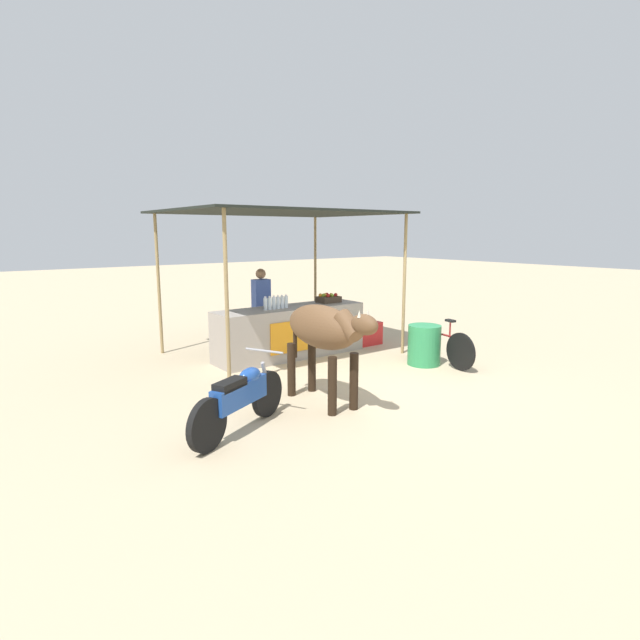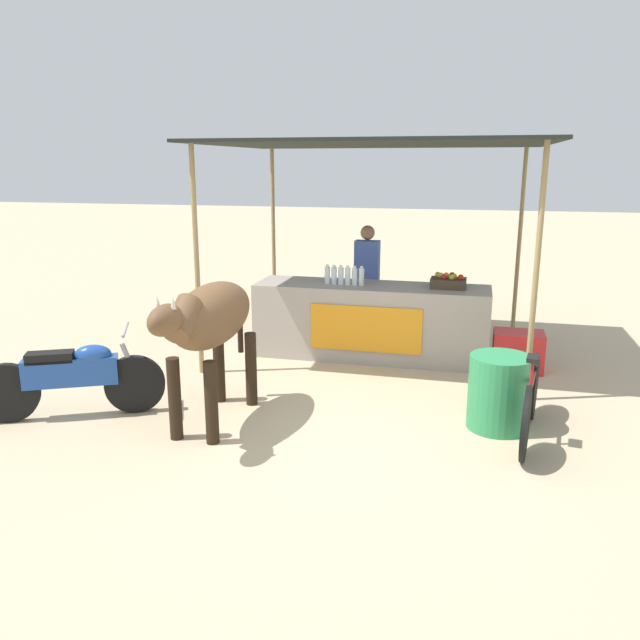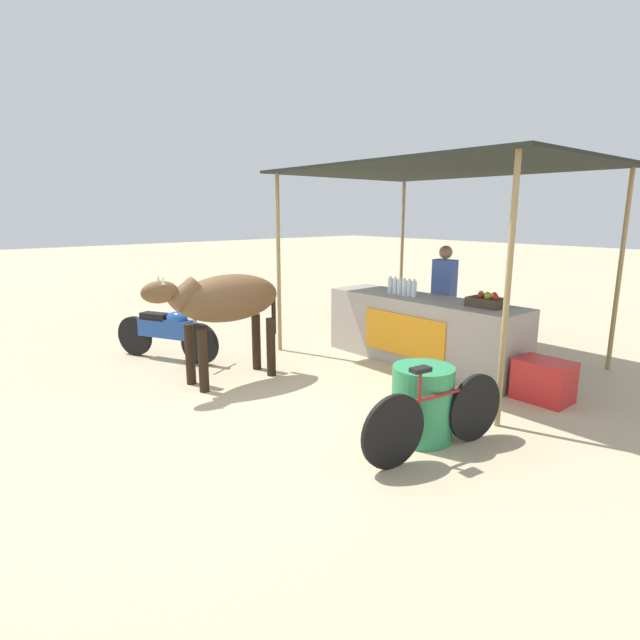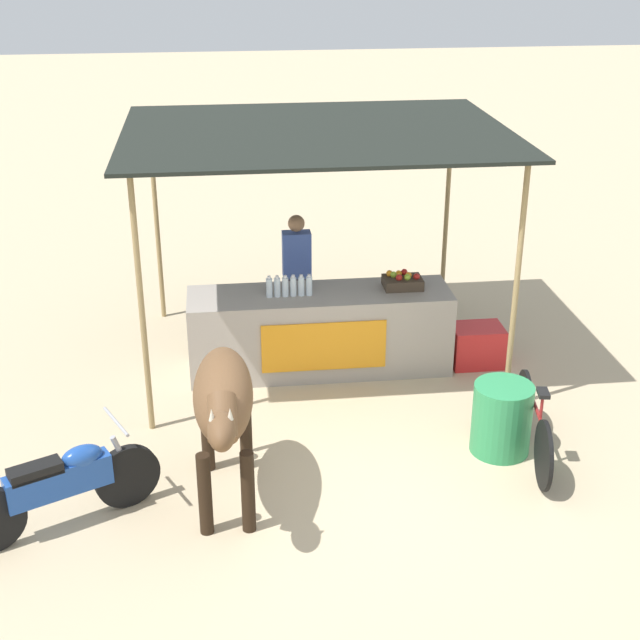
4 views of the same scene
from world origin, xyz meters
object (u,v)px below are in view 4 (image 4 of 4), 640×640
at_px(fruit_crate, 403,281).
at_px(bicycle_leaning, 534,426).
at_px(cow, 223,402).
at_px(water_barrel, 502,418).
at_px(cooler_box, 476,345).
at_px(motorcycle_parked, 62,484).
at_px(vendor_behind_counter, 297,278).
at_px(stall_counter, 320,331).

relative_size(fruit_crate, bicycle_leaning, 0.27).
bearing_deg(cow, water_barrel, 11.56).
distance_m(cooler_box, cow, 3.92).
bearing_deg(motorcycle_parked, water_barrel, 10.28).
xyz_separation_m(vendor_behind_counter, cooler_box, (2.04, -0.85, -0.61)).
relative_size(fruit_crate, water_barrel, 0.61).
bearing_deg(water_barrel, stall_counter, 128.57).
height_order(cooler_box, water_barrel, water_barrel).
xyz_separation_m(motorcycle_parked, bicycle_leaning, (4.38, 0.59, -0.08)).
distance_m(cooler_box, motorcycle_parked, 5.11).
distance_m(fruit_crate, motorcycle_parked, 4.50).
relative_size(vendor_behind_counter, motorcycle_parked, 1.00).
bearing_deg(cooler_box, fruit_crate, 170.21).
height_order(cooler_box, bicycle_leaning, bicycle_leaning).
bearing_deg(stall_counter, motorcycle_parked, -133.08).
height_order(fruit_crate, water_barrel, fruit_crate).
height_order(vendor_behind_counter, water_barrel, vendor_behind_counter).
bearing_deg(bicycle_leaning, stall_counter, 131.04).
xyz_separation_m(fruit_crate, vendor_behind_counter, (-1.16, 0.70, -0.19)).
relative_size(cooler_box, cow, 0.33).
distance_m(stall_counter, water_barrel, 2.52).
height_order(motorcycle_parked, bicycle_leaning, motorcycle_parked).
xyz_separation_m(water_barrel, cow, (-2.70, -0.55, 0.67)).
height_order(stall_counter, water_barrel, stall_counter).
xyz_separation_m(fruit_crate, bicycle_leaning, (0.88, -2.17, -0.69)).
xyz_separation_m(fruit_crate, water_barrel, (0.60, -2.02, -0.67)).
bearing_deg(cooler_box, cow, -140.95).
relative_size(water_barrel, bicycle_leaning, 0.44).
height_order(stall_counter, cooler_box, stall_counter).
relative_size(stall_counter, cow, 1.65).
relative_size(water_barrel, motorcycle_parked, 0.44).
relative_size(vendor_behind_counter, cow, 0.91).
relative_size(fruit_crate, motorcycle_parked, 0.27).
bearing_deg(fruit_crate, motorcycle_parked, -141.67).
relative_size(stall_counter, water_barrel, 4.16).
bearing_deg(cooler_box, motorcycle_parked, -149.22).
distance_m(cooler_box, water_barrel, 1.89).
bearing_deg(fruit_crate, vendor_behind_counter, 148.92).
relative_size(stall_counter, bicycle_leaning, 1.82).
bearing_deg(bicycle_leaning, water_barrel, 151.19).
xyz_separation_m(vendor_behind_counter, bicycle_leaning, (2.04, -2.87, -0.50)).
height_order(fruit_crate, bicycle_leaning, fruit_crate).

